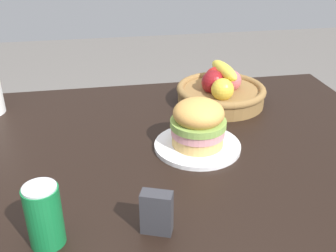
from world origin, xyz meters
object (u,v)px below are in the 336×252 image
(plate, at_px, (197,146))
(sandwich, at_px, (198,123))
(napkin_holder, at_px, (157,213))
(fruit_basket, at_px, (221,91))
(soda_can, at_px, (44,215))

(plate, bearing_deg, sandwich, -90.00)
(plate, height_order, napkin_holder, napkin_holder)
(plate, xyz_separation_m, fruit_basket, (0.14, 0.27, 0.04))
(plate, height_order, fruit_basket, fruit_basket)
(fruit_basket, relative_size, napkin_holder, 3.22)
(soda_can, height_order, napkin_holder, soda_can)
(soda_can, bearing_deg, napkin_holder, -1.72)
(sandwich, relative_size, soda_can, 1.16)
(plate, relative_size, soda_can, 1.82)
(sandwich, bearing_deg, plate, 90.00)
(sandwich, distance_m, napkin_holder, 0.34)
(fruit_basket, bearing_deg, napkin_holder, -117.57)
(fruit_basket, distance_m, napkin_holder, 0.64)
(fruit_basket, xyz_separation_m, napkin_holder, (-0.30, -0.57, -0.00))
(plate, distance_m, napkin_holder, 0.34)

